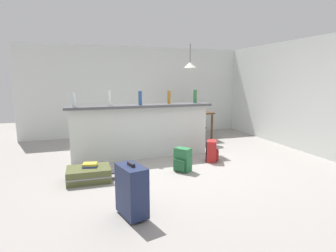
# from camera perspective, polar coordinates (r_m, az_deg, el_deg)

# --- Properties ---
(ground_plane) EXTENTS (13.00, 13.00, 0.05)m
(ground_plane) POSITION_cam_1_polar(r_m,az_deg,el_deg) (5.50, 1.72, -7.83)
(ground_plane) COLOR gray
(wall_back) EXTENTS (6.60, 0.10, 2.50)m
(wall_back) POSITION_cam_1_polar(r_m,az_deg,el_deg) (8.19, -5.57, 7.02)
(wall_back) COLOR silver
(wall_back) RESTS_ON ground_plane
(wall_right) EXTENTS (0.10, 6.00, 2.50)m
(wall_right) POSITION_cam_1_polar(r_m,az_deg,el_deg) (7.14, 24.69, 5.77)
(wall_right) COLOR silver
(wall_right) RESTS_ON ground_plane
(partition_half_wall) EXTENTS (2.80, 0.20, 1.06)m
(partition_half_wall) POSITION_cam_1_polar(r_m,az_deg,el_deg) (5.77, -5.41, -1.38)
(partition_half_wall) COLOR silver
(partition_half_wall) RESTS_ON ground_plane
(bar_countertop) EXTENTS (2.96, 0.40, 0.05)m
(bar_countertop) POSITION_cam_1_polar(r_m,az_deg,el_deg) (5.68, -5.50, 4.09)
(bar_countertop) COLOR #4C4C51
(bar_countertop) RESTS_ON partition_half_wall
(bottle_clear) EXTENTS (0.07, 0.07, 0.26)m
(bottle_clear) POSITION_cam_1_polar(r_m,az_deg,el_deg) (5.48, -18.64, 5.05)
(bottle_clear) COLOR silver
(bottle_clear) RESTS_ON bar_countertop
(bottle_white) EXTENTS (0.07, 0.07, 0.30)m
(bottle_white) POSITION_cam_1_polar(r_m,az_deg,el_deg) (5.56, -11.94, 5.59)
(bottle_white) COLOR silver
(bottle_white) RESTS_ON bar_countertop
(bottle_blue) EXTENTS (0.07, 0.07, 0.28)m
(bottle_blue) POSITION_cam_1_polar(r_m,az_deg,el_deg) (5.58, -5.69, 5.68)
(bottle_blue) COLOR #284C89
(bottle_blue) RESTS_ON bar_countertop
(bottle_amber) EXTENTS (0.06, 0.06, 0.27)m
(bottle_amber) POSITION_cam_1_polar(r_m,az_deg,el_deg) (5.83, 0.20, 5.88)
(bottle_amber) COLOR #9E661E
(bottle_amber) RESTS_ON bar_countertop
(bottle_green) EXTENTS (0.08, 0.08, 0.28)m
(bottle_green) POSITION_cam_1_polar(r_m,az_deg,el_deg) (6.09, 5.54, 6.05)
(bottle_green) COLOR #2D6B38
(bottle_green) RESTS_ON bar_countertop
(dining_table) EXTENTS (1.10, 0.80, 0.74)m
(dining_table) POSITION_cam_1_polar(r_m,az_deg,el_deg) (7.55, 4.50, 2.21)
(dining_table) COLOR #4C331E
(dining_table) RESTS_ON ground_plane
(dining_chair_near_partition) EXTENTS (0.43, 0.43, 0.93)m
(dining_chair_near_partition) POSITION_cam_1_polar(r_m,az_deg,el_deg) (7.07, 5.50, 0.60)
(dining_chair_near_partition) COLOR black
(dining_chair_near_partition) RESTS_ON ground_plane
(pendant_lamp) EXTENTS (0.34, 0.34, 0.65)m
(pendant_lamp) POSITION_cam_1_polar(r_m,az_deg,el_deg) (7.42, 4.52, 12.27)
(pendant_lamp) COLOR black
(suitcase_flat_olive) EXTENTS (0.83, 0.51, 0.22)m
(suitcase_flat_olive) POSITION_cam_1_polar(r_m,az_deg,el_deg) (4.74, -15.82, -9.44)
(suitcase_flat_olive) COLOR #51562D
(suitcase_flat_olive) RESTS_ON ground_plane
(backpack_red) EXTENTS (0.32, 0.33, 0.42)m
(backpack_red) POSITION_cam_1_polar(r_m,az_deg,el_deg) (5.63, 8.93, -5.13)
(backpack_red) COLOR red
(backpack_red) RESTS_ON ground_plane
(suitcase_upright_navy) EXTENTS (0.34, 0.49, 0.67)m
(suitcase_upright_navy) POSITION_cam_1_polar(r_m,az_deg,el_deg) (3.42, -7.41, -12.87)
(suitcase_upright_navy) COLOR #1E284C
(suitcase_upright_navy) RESTS_ON ground_plane
(backpack_green) EXTENTS (0.33, 0.34, 0.42)m
(backpack_green) POSITION_cam_1_polar(r_m,az_deg,el_deg) (5.00, 2.98, -6.95)
(backpack_green) COLOR #286B3D
(backpack_green) RESTS_ON ground_plane
(book_stack) EXTENTS (0.25, 0.20, 0.06)m
(book_stack) POSITION_cam_1_polar(r_m,az_deg,el_deg) (4.74, -15.65, -7.66)
(book_stack) COLOR #334C99
(book_stack) RESTS_ON suitcase_flat_olive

